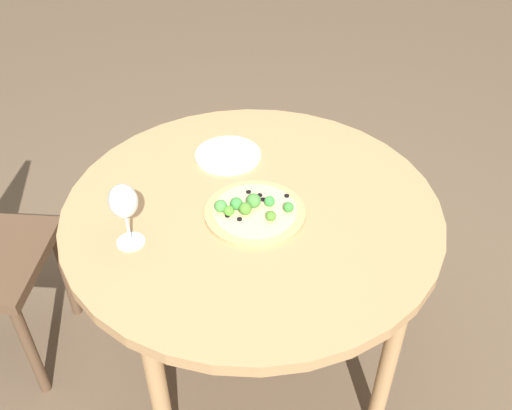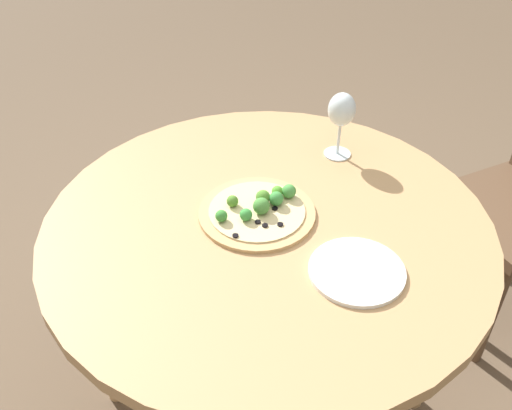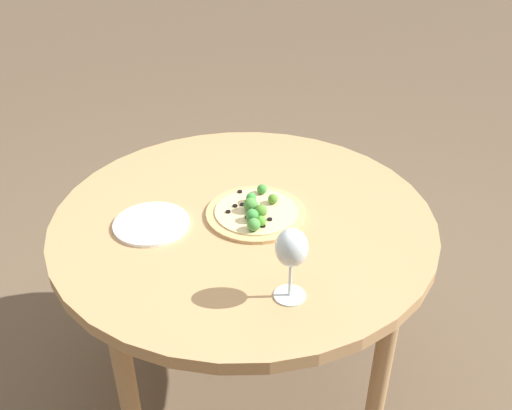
% 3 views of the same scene
% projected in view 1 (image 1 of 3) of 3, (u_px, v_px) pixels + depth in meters
% --- Properties ---
extents(ground_plane, '(12.00, 12.00, 0.00)m').
position_uv_depth(ground_plane, '(253.00, 360.00, 2.05)').
color(ground_plane, brown).
extents(dining_table, '(1.06, 1.06, 0.72)m').
position_uv_depth(dining_table, '(252.00, 225.00, 1.64)').
color(dining_table, tan).
rests_on(dining_table, ground_plane).
extents(pizza, '(0.28, 0.28, 0.05)m').
position_uv_depth(pizza, '(254.00, 210.00, 1.56)').
color(pizza, tan).
rests_on(pizza, dining_table).
extents(wine_glass, '(0.07, 0.07, 0.18)m').
position_uv_depth(wine_glass, '(123.00, 203.00, 1.39)').
color(wine_glass, silver).
rests_on(wine_glass, dining_table).
extents(plate_near, '(0.21, 0.21, 0.01)m').
position_uv_depth(plate_near, '(228.00, 155.00, 1.77)').
color(plate_near, white).
rests_on(plate_near, dining_table).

